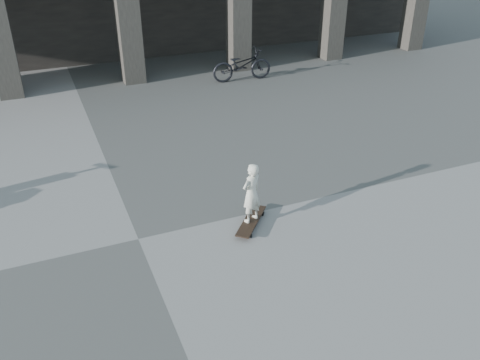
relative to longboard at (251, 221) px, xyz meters
name	(u,v)px	position (x,y,z in m)	size (l,w,h in m)	color
ground	(138,239)	(-1.92, 0.35, -0.08)	(90.00, 90.00, 0.00)	#4A4A47
longboard	(251,221)	(0.00, 0.00, 0.00)	(0.87, 0.95, 0.11)	black
child	(251,193)	(0.00, 0.00, 0.57)	(0.40, 0.26, 1.09)	beige
bicycle	(242,65)	(3.05, 7.65, 0.41)	(0.66, 1.89, 0.99)	black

